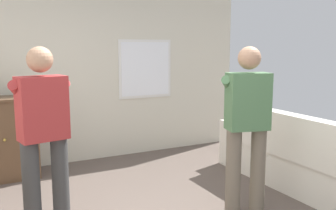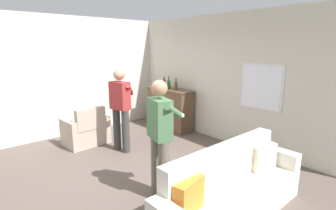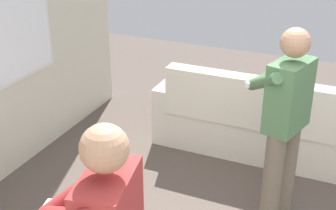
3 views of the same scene
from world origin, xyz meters
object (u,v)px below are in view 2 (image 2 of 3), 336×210
sideboard_cabinet (169,109)px  person_standing_right (160,134)px  person_standing_left (121,106)px  bottle_spirits_clear (164,83)px  bottle_liquor_amber (169,84)px  couch (232,193)px  armchair (86,131)px  bottle_wine_green (176,85)px

sideboard_cabinet → person_standing_right: bearing=-43.7°
sideboard_cabinet → person_standing_left: bearing=-74.1°
bottle_spirits_clear → person_standing_right: size_ratio=0.18×
bottle_liquor_amber → bottle_spirits_clear: bottle_liquor_amber is taller
couch → armchair: (-3.62, -0.25, -0.06)m
sideboard_cabinet → person_standing_left: size_ratio=0.82×
bottle_liquor_amber → bottle_spirits_clear: bearing=169.2°
person_standing_right → sideboard_cabinet: bearing=136.3°
person_standing_right → armchair: bearing=178.0°
sideboard_cabinet → bottle_wine_green: bottle_wine_green is taller
armchair → bottle_wine_green: (0.52, 2.18, 0.86)m
bottle_wine_green → person_standing_left: 1.82m
bottle_spirits_clear → bottle_liquor_amber: bearing=-10.8°
sideboard_cabinet → bottle_spirits_clear: 0.68m
couch → bottle_liquor_amber: 3.88m
sideboard_cabinet → bottle_spirits_clear: bottle_spirits_clear is taller
bottle_liquor_amber → couch: bearing=-29.6°
bottle_wine_green → person_standing_right: (2.13, -2.27, -0.21)m
armchair → bottle_spirits_clear: bearing=87.7°
armchair → bottle_spirits_clear: size_ratio=3.08×
bottle_wine_green → bottle_liquor_amber: (-0.21, -0.06, 0.01)m
couch → bottle_spirits_clear: (-3.53, 1.91, 0.81)m
sideboard_cabinet → bottle_wine_green: size_ratio=4.84×
bottle_liquor_amber → bottle_spirits_clear: (-0.23, 0.04, 0.00)m
bottle_wine_green → bottle_spirits_clear: bearing=-178.2°
couch → bottle_wine_green: (-3.09, 1.93, 0.80)m
couch → bottle_wine_green: 3.73m
bottle_wine_green → bottle_liquor_amber: 0.21m
person_standing_right → bottle_spirits_clear: bearing=138.6°
bottle_liquor_amber → person_standing_left: size_ratio=0.18×
armchair → bottle_spirits_clear: (0.09, 2.16, 0.88)m
couch → bottle_spirits_clear: size_ratio=7.82×
bottle_wine_green → couch: bearing=-31.9°
bottle_wine_green → person_standing_right: bearing=-46.9°
armchair → person_standing_right: bearing=-2.0°
armchair → sideboard_cabinet: (0.32, 2.14, 0.24)m
person_standing_right → bottle_liquor_amber: bearing=136.5°
sideboard_cabinet → bottle_liquor_amber: size_ratio=4.47×
bottle_liquor_amber → bottle_spirits_clear: 0.23m
bottle_liquor_amber → person_standing_left: person_standing_left is taller
armchair → person_standing_left: 1.12m
bottle_spirits_clear → person_standing_right: 3.42m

